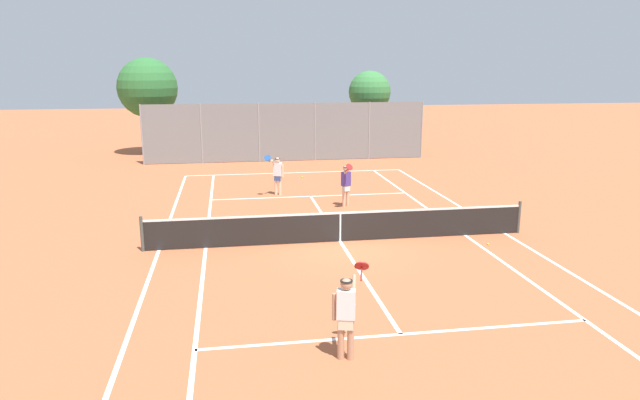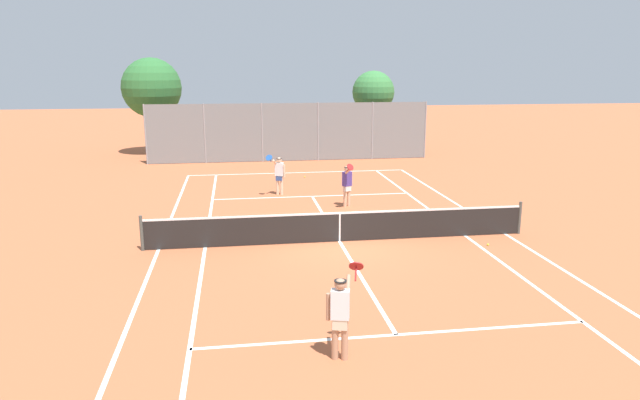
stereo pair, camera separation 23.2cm
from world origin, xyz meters
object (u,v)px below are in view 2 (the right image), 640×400
Objects in this scene: player_far_left at (279,173)px; tree_behind_right at (373,93)px; tennis_net at (340,226)px; loose_tennis_ball_0 at (224,220)px; tree_behind_left at (151,90)px; loose_tennis_ball_1 at (305,177)px; loose_tennis_ball_3 at (488,245)px; player_near_side at (340,313)px; player_far_right at (347,183)px.

player_far_left is 0.35× the size of tree_behind_right.
loose_tennis_ball_0 is (-3.60, 2.99, -0.48)m from tennis_net.
tree_behind_right is (5.61, 19.07, 3.14)m from tennis_net.
player_far_left is at bearing -62.04° from tree_behind_left.
loose_tennis_ball_1 and loose_tennis_ball_3 have the same top height.
player_near_side is at bearing -133.13° from loose_tennis_ball_3.
player_far_right is (2.42, 11.62, 0.00)m from player_near_side.
player_near_side is at bearing -100.36° from tennis_net.
player_far_left is at bearing 90.08° from player_near_side.
tennis_net is at bearing 79.64° from player_near_side.
player_far_left is 26.88× the size of loose_tennis_ball_3.
tree_behind_right is (1.20, 20.14, 3.62)m from loose_tennis_ball_3.
tree_behind_left is at bearing 105.09° from loose_tennis_ball_0.
player_near_side is at bearing -75.82° from tree_behind_left.
tree_behind_left is (-8.10, 19.66, 3.42)m from tennis_net.
tree_behind_left reaches higher than player_far_left.
tree_behind_left reaches higher than player_near_side.
player_far_right is 6.49m from loose_tennis_ball_3.
player_far_left and player_far_right have the same top height.
tennis_net reaches higher than loose_tennis_ball_0.
loose_tennis_ball_0 is at bearing -116.61° from loose_tennis_ball_1.
loose_tennis_ball_3 is (5.74, -7.99, -0.89)m from player_far_left.
player_far_right is 0.35× the size of tree_behind_right.
tree_behind_right is at bearing 86.60° from loose_tennis_ball_3.
tree_behind_right is (6.94, 12.16, 2.72)m from player_far_left.
tree_behind_left is 13.72m from tree_behind_right.
tree_behind_left reaches higher than tree_behind_right.
player_far_left is (-1.33, 6.91, 0.42)m from tennis_net.
tree_behind_left is (-4.50, 16.67, 3.89)m from loose_tennis_ball_0.
tree_behind_right reaches higher than player_far_left.
loose_tennis_ball_3 is at bearing 46.87° from player_near_side.
tree_behind_left is 1.16× the size of tree_behind_right.
tennis_net is 20.12m from tree_behind_right.
player_near_side and player_far_left have the same top height.
tree_behind_right is at bearing 60.28° from player_far_left.
loose_tennis_ball_3 is 24.52m from tree_behind_left.
loose_tennis_ball_3 is (4.21, -11.63, 0.00)m from loose_tennis_ball_1.
player_far_left is 4.62m from loose_tennis_ball_0.
loose_tennis_ball_0 is 8.98m from loose_tennis_ball_3.
tennis_net is 181.82× the size of loose_tennis_ball_3.
loose_tennis_ball_0 is 0.01× the size of tree_behind_left.
player_far_right is (1.11, 4.44, 0.42)m from tennis_net.
player_far_right is 0.30× the size of tree_behind_left.
tennis_net is 7.31m from player_near_side.
player_near_side is 27.84m from tree_behind_left.
loose_tennis_ball_3 is 0.01× the size of tree_behind_left.
loose_tennis_ball_1 is at bearing -122.46° from tree_behind_right.
loose_tennis_ball_0 is 0.01× the size of tree_behind_right.
loose_tennis_ball_1 is 0.01× the size of tree_behind_right.
player_near_side is 10.46m from loose_tennis_ball_0.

